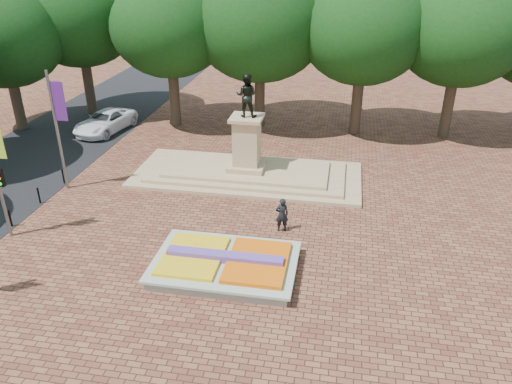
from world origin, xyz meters
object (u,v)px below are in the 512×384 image
at_px(van, 105,122).
at_px(pedestrian, 282,215).
at_px(monument, 247,163).
at_px(flower_bed, 226,264).

xyz_separation_m(van, pedestrian, (15.35, -12.32, 0.13)).
relative_size(van, pedestrian, 3.10).
bearing_deg(monument, van, 153.27).
distance_m(flower_bed, van, 21.04).
bearing_deg(flower_bed, monument, 95.87).
height_order(monument, pedestrian, monument).
relative_size(flower_bed, van, 1.11).
distance_m(van, pedestrian, 19.69).
distance_m(flower_bed, monument, 10.07).
bearing_deg(pedestrian, flower_bed, 45.07).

